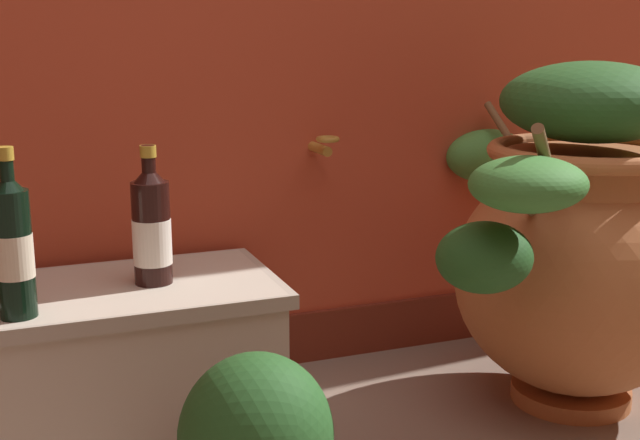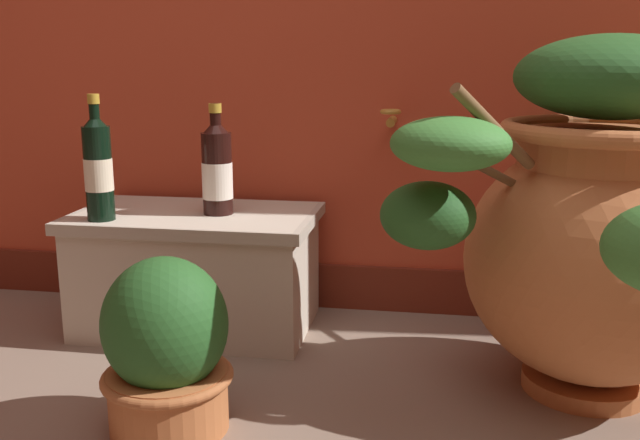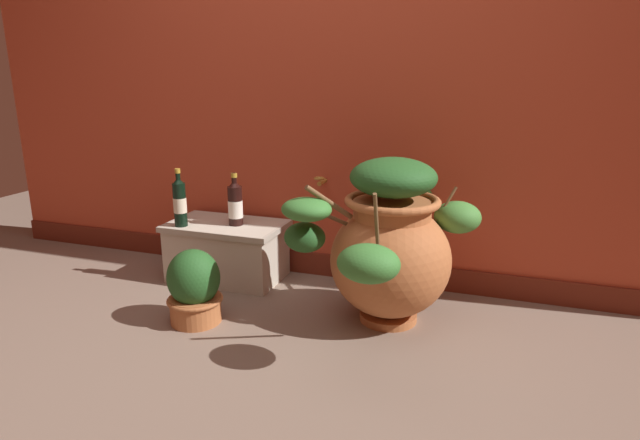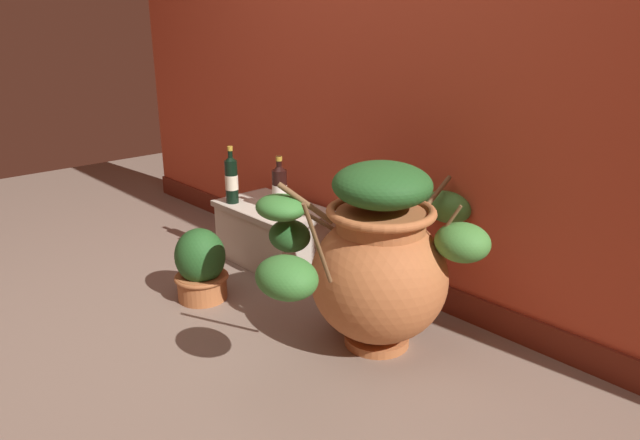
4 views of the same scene
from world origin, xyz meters
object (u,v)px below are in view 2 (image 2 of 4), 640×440
Objects in this scene: terracotta_urn at (597,225)px; wine_bottle_middle at (217,168)px; wine_bottle_left at (98,166)px; potted_shrub at (166,349)px.

wine_bottle_middle is at bearing 165.69° from terracotta_urn.
wine_bottle_middle is (-0.90, 0.23, 0.06)m from terracotta_urn.
wine_bottle_middle is (0.27, 0.12, -0.02)m from wine_bottle_left.
terracotta_urn is at bearing -5.46° from wine_bottle_left.
wine_bottle_left is at bearing 174.54° from terracotta_urn.
potted_shrub is at bearing -83.97° from wine_bottle_middle.
wine_bottle_middle is 0.60m from potted_shrub.
terracotta_urn is at bearing 19.81° from potted_shrub.
wine_bottle_left is (-1.17, 0.11, 0.08)m from terracotta_urn.
wine_bottle_left is 0.89× the size of potted_shrub.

